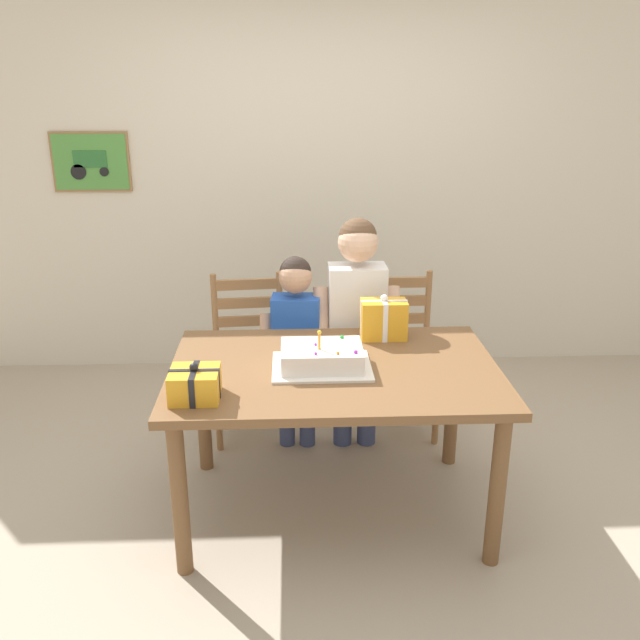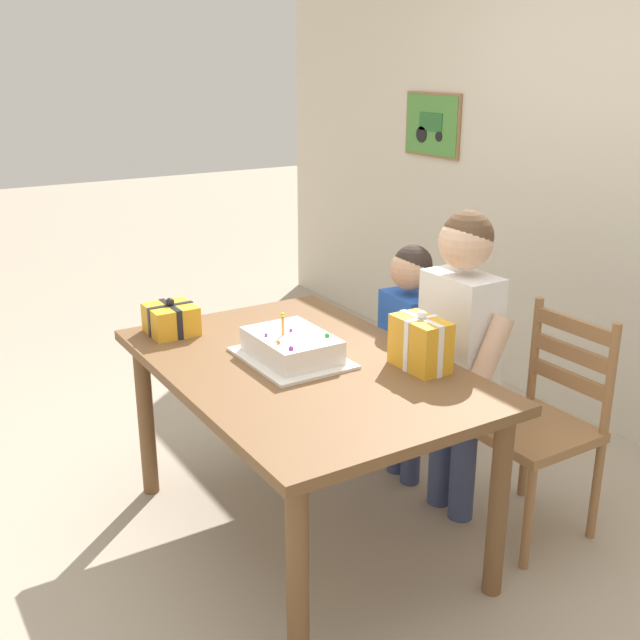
{
  "view_description": "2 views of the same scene",
  "coord_description": "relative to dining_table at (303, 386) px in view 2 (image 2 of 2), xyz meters",
  "views": [
    {
      "loc": [
        -0.19,
        -2.8,
        1.98
      ],
      "look_at": [
        -0.06,
        0.12,
        0.94
      ],
      "focal_mm": 38.12,
      "sensor_mm": 36.0,
      "label": 1
    },
    {
      "loc": [
        2.32,
        -1.36,
        1.84
      ],
      "look_at": [
        -0.01,
        0.08,
        0.91
      ],
      "focal_mm": 43.17,
      "sensor_mm": 36.0,
      "label": 2
    }
  ],
  "objects": [
    {
      "name": "ground_plane",
      "position": [
        0.0,
        0.0,
        -0.66
      ],
      "size": [
        20.0,
        20.0,
        0.0
      ],
      "primitive_type": "plane",
      "color": "tan"
    },
    {
      "name": "dining_table",
      "position": [
        0.0,
        0.0,
        0.0
      ],
      "size": [
        1.48,
        0.98,
        0.76
      ],
      "color": "brown",
      "rests_on": "ground"
    },
    {
      "name": "birthday_cake",
      "position": [
        -0.06,
        -0.01,
        0.14
      ],
      "size": [
        0.44,
        0.34,
        0.19
      ],
      "color": "white",
      "rests_on": "dining_table"
    },
    {
      "name": "gift_box_red_large",
      "position": [
        -0.58,
        -0.29,
        0.16
      ],
      "size": [
        0.2,
        0.19,
        0.16
      ],
      "color": "gold",
      "rests_on": "dining_table"
    },
    {
      "name": "gift_box_beside_cake",
      "position": [
        0.27,
        0.35,
        0.19
      ],
      "size": [
        0.23,
        0.14,
        0.23
      ],
      "color": "gold",
      "rests_on": "dining_table"
    },
    {
      "name": "chair_left",
      "position": [
        -0.43,
        0.84,
        -0.2
      ],
      "size": [
        0.46,
        0.46,
        0.92
      ],
      "color": "#996B42",
      "rests_on": "ground"
    },
    {
      "name": "chair_right",
      "position": [
        0.43,
        0.84,
        -0.2
      ],
      "size": [
        0.42,
        0.42,
        0.92
      ],
      "color": "#996B42",
      "rests_on": "ground"
    },
    {
      "name": "child_older",
      "position": [
        0.16,
        0.63,
        0.13
      ],
      "size": [
        0.47,
        0.26,
        1.3
      ],
      "color": "#38426B",
      "rests_on": "ground"
    },
    {
      "name": "child_younger",
      "position": [
        -0.17,
        0.64,
        0.01
      ],
      "size": [
        0.41,
        0.24,
        1.1
      ],
      "color": "#38426B",
      "rests_on": "ground"
    }
  ]
}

